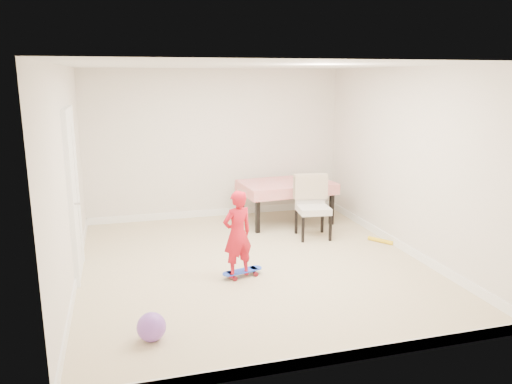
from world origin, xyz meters
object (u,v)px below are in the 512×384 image
object	(u,v)px
dining_chair	(313,207)
skateboard	(242,273)
child	(237,237)
balloon	(151,327)
dining_table	(286,202)

from	to	relation	value
dining_chair	skateboard	distance (m)	1.95
skateboard	child	distance (m)	0.51
skateboard	child	bearing A→B (deg)	-164.03
child	skateboard	bearing A→B (deg)	-168.09
balloon	child	bearing A→B (deg)	47.43
dining_table	dining_chair	distance (m)	0.91
dining_chair	skateboard	bearing A→B (deg)	-133.20
dining_table	skateboard	bearing A→B (deg)	-126.42
dining_table	balloon	distance (m)	4.25
dining_table	dining_chair	xyz separation A→B (m)	(0.14, -0.89, 0.13)
dining_chair	dining_table	bearing A→B (deg)	105.17
skateboard	balloon	size ratio (longest dim) A/B	1.94
dining_table	balloon	world-z (taller)	dining_table
child	balloon	world-z (taller)	child
dining_chair	skateboard	world-z (taller)	dining_chair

